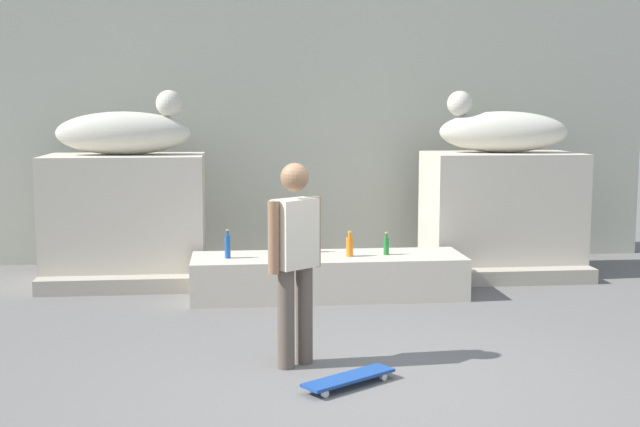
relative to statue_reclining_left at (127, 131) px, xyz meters
The scene contains 14 objects.
ground_plane 5.07m from the statue_reclining_left, 60.76° to the right, with size 40.00×40.00×0.00m, color #605E5B.
facade_wall 2.86m from the statue_reclining_left, 32.48° to the left, with size 9.52×0.60×5.25m, color #B4B4A0.
pedestal_left 1.05m from the statue_reclining_left, behind, with size 1.89×1.14×1.54m, color beige.
pedestal_right 4.78m from the statue_reclining_left, ahead, with size 1.89×1.14×1.54m, color beige.
statue_reclining_left is the anchor object (origin of this frame).
statue_reclining_right 4.63m from the statue_reclining_left, ahead, with size 1.67×0.81×0.78m.
ledge_block 3.03m from the statue_reclining_left, 26.13° to the right, with size 3.03×0.87×0.46m, color beige.
skater 4.11m from the statue_reclining_left, 64.07° to the right, with size 0.45×0.38×1.67m.
skateboard 5.00m from the statue_reclining_left, 63.04° to the right, with size 0.77×0.61×0.08m.
bottle_red 2.56m from the statue_reclining_left, 23.56° to the right, with size 0.07×0.07×0.33m.
bottle_blue 2.08m from the statue_reclining_left, 44.49° to the right, with size 0.06×0.06×0.32m.
bottle_green 3.42m from the statue_reclining_left, 21.09° to the right, with size 0.06×0.06×0.25m.
bottle_orange 3.08m from the statue_reclining_left, 25.39° to the right, with size 0.08×0.08×0.28m.
stair_step 2.95m from the statue_reclining_left, 14.34° to the right, with size 6.59×0.50×0.18m, color #A9A08F.
Camera 1 is at (-1.05, -6.13, 2.12)m, focal length 46.92 mm.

